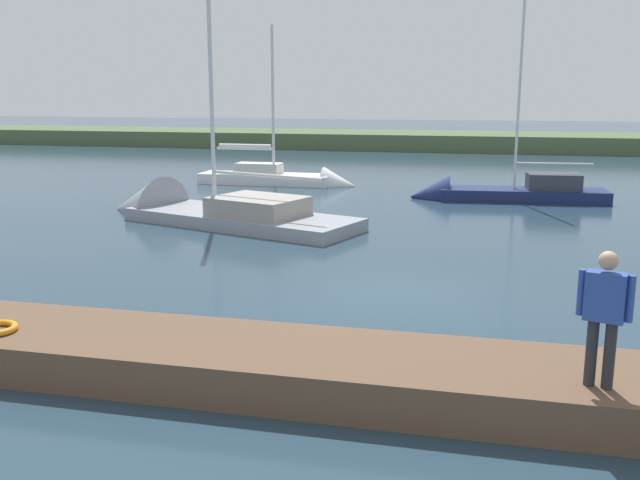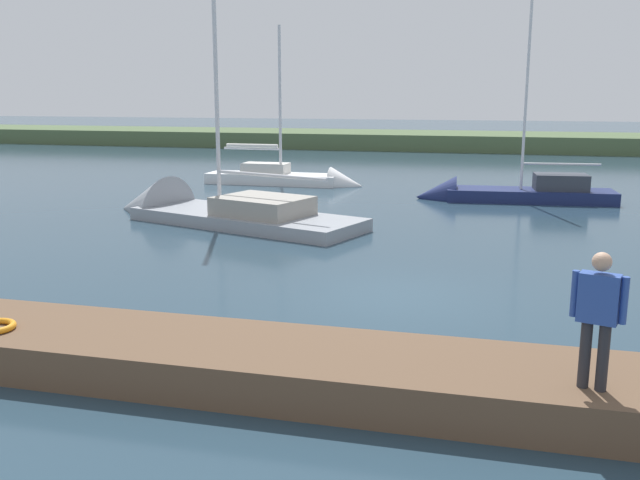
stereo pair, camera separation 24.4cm
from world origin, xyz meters
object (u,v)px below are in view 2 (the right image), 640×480
sailboat_far_right (198,215)px  sailboat_outer_mooring (503,197)px  person_on_dock (598,311)px  sailboat_near_dock (292,182)px

sailboat_far_right → sailboat_outer_mooring: 12.19m
sailboat_far_right → sailboat_outer_mooring: sailboat_far_right is taller
person_on_dock → sailboat_near_dock: bearing=-137.3°
sailboat_far_right → sailboat_near_dock: 9.56m
sailboat_outer_mooring → person_on_dock: sailboat_outer_mooring is taller
person_on_dock → sailboat_outer_mooring: bearing=-159.6°
sailboat_far_right → person_on_dock: 17.20m
sailboat_near_dock → person_on_dock: bearing=-64.1°
sailboat_outer_mooring → person_on_dock: (-1.00, 19.78, 1.45)m
sailboat_far_right → sailboat_near_dock: size_ratio=1.35×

